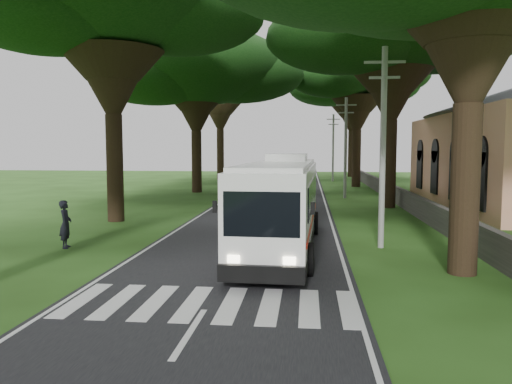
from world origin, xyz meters
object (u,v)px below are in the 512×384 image
Objects in this scene: pedestrian at (66,224)px; distant_car_c at (297,169)px; pole_far at (333,146)px; distant_car_b at (279,174)px; pole_mid at (346,146)px; pole_near at (383,144)px; coach_bus at (281,203)px; distant_car_a at (264,179)px.

distant_car_c is at bearing -23.50° from pedestrian.
pole_far is 8.21m from distant_car_b.
pole_mid is 4.12× the size of pedestrian.
pole_mid is at bearing 90.00° from pole_near.
pole_mid is 25.05m from pedestrian.
coach_bus is 2.87× the size of distant_car_b.
pole_far reaches higher than coach_bus.
pole_near is 1.00× the size of pole_mid.
distant_car_c is at bearing 105.92° from pole_far.
pole_far is at bearing 105.25° from distant_car_c.
pole_far is (0.00, 20.00, 0.00)m from pole_mid.
distant_car_a is 0.79× the size of distant_car_c.
pole_near and pole_far have the same top height.
pedestrian is at bearing 66.04° from distant_car_a.
coach_bus is 3.28× the size of distant_car_a.
distant_car_a is (-3.63, 33.67, -1.23)m from coach_bus.
pole_far is 11.04m from distant_car_a.
pedestrian is at bearing -80.87° from distant_car_b.
distant_car_c is 58.40m from pedestrian.
distant_car_b is (-2.59, 44.25, -1.16)m from coach_bus.
pole_far is at bearing 86.57° from coach_bus.
pole_near is 1.93× the size of distant_car_b.
distant_car_a is 23.81m from distant_car_c.
coach_bus reaches higher than pedestrian.
pole_far is at bearing 90.00° from pole_near.
pole_near is at bearing -64.50° from distant_car_b.
pole_far reaches higher than distant_car_b.
pole_far is at bearing -32.69° from pedestrian.
pole_near is at bearing 13.62° from coach_bus.
pole_near is at bearing -90.00° from pole_far.
pole_near reaches higher than pedestrian.
distant_car_a is at bearing 103.09° from pole_near.
coach_bus reaches higher than distant_car_a.
distant_car_b is at bearing 152.51° from pole_far.
pole_near is 33.92m from distant_car_a.
distant_car_b reaches higher than distant_car_c.
pedestrian is at bearing -174.14° from coach_bus.
pole_far is 4.12× the size of pedestrian.
distant_car_a is (-7.64, -7.14, -3.53)m from pole_far.
pole_near and pole_mid have the same top height.
distant_car_b is 13.18m from distant_car_c.
pole_mid and pole_far have the same top height.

